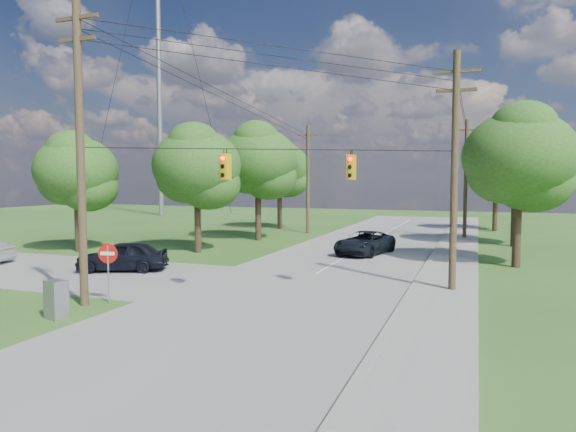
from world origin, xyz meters
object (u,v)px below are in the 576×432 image
at_px(pole_ne, 455,168).
at_px(control_cabinet, 56,299).
at_px(pole_north_e, 466,178).
at_px(pole_north_w, 308,178).
at_px(car_cross_dark, 123,256).
at_px(do_not_enter_sign, 108,260).
at_px(pole_sw, 80,147).
at_px(car_main_north, 365,243).

height_order(pole_ne, control_cabinet, pole_ne).
bearing_deg(pole_north_e, pole_north_w, 180.00).
xyz_separation_m(car_cross_dark, do_not_enter_sign, (4.15, -6.15, 0.91)).
xyz_separation_m(pole_sw, pole_north_w, (-0.40, 29.60, -1.10)).
distance_m(car_cross_dark, control_cabinet, 9.50).
xyz_separation_m(car_cross_dark, control_cabinet, (3.93, -8.65, -0.16)).
bearing_deg(car_cross_dark, pole_ne, 70.45).
relative_size(pole_sw, control_cabinet, 8.69).
distance_m(pole_north_e, do_not_enter_sign, 31.89).
bearing_deg(pole_north_w, pole_north_e, 0.00).
bearing_deg(pole_north_w, do_not_enter_sign, -87.86).
bearing_deg(pole_north_w, car_main_north, -56.69).
height_order(pole_sw, control_cabinet, pole_sw).
bearing_deg(control_cabinet, pole_north_e, 83.87).
height_order(control_cabinet, do_not_enter_sign, do_not_enter_sign).
distance_m(pole_north_e, car_main_north, 14.12).
xyz_separation_m(pole_north_w, control_cabinet, (0.87, -31.50, -4.44)).
distance_m(pole_sw, control_cabinet, 5.87).
height_order(pole_sw, car_cross_dark, pole_sw).
relative_size(car_cross_dark, control_cabinet, 3.46).
bearing_deg(car_cross_dark, control_cabinet, 2.02).
xyz_separation_m(pole_sw, pole_ne, (13.50, 7.60, -0.76)).
height_order(pole_north_e, car_cross_dark, pole_north_e).
distance_m(pole_north_e, car_cross_dark, 28.79).
distance_m(pole_north_w, do_not_enter_sign, 29.22).
xyz_separation_m(pole_ne, do_not_enter_sign, (-12.81, -7.00, -3.71)).
distance_m(pole_ne, control_cabinet, 16.82).
bearing_deg(pole_ne, do_not_enter_sign, -151.35).
height_order(pole_north_e, control_cabinet, pole_north_e).
bearing_deg(car_main_north, do_not_enter_sign, -99.16).
height_order(car_cross_dark, car_main_north, car_cross_dark).
bearing_deg(car_cross_dark, car_main_north, 112.18).
distance_m(pole_sw, car_main_north, 19.87).
height_order(car_main_north, do_not_enter_sign, do_not_enter_sign).
bearing_deg(car_main_north, car_cross_dark, -122.66).
bearing_deg(car_main_north, pole_ne, -46.26).
relative_size(pole_ne, pole_north_w, 1.05).
relative_size(pole_sw, pole_north_w, 1.20).
relative_size(pole_ne, control_cabinet, 7.60).
xyz_separation_m(pole_north_w, car_main_north, (7.91, -12.03, -4.34)).
distance_m(car_main_north, do_not_enter_sign, 18.32).
height_order(car_cross_dark, control_cabinet, car_cross_dark).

